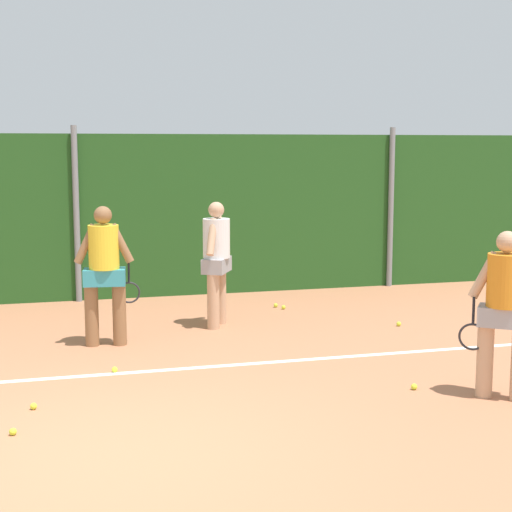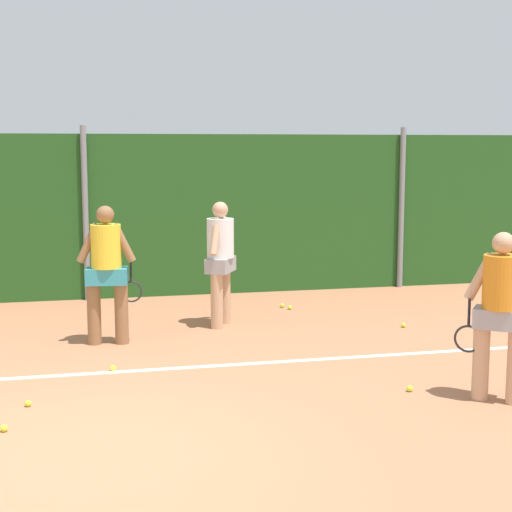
{
  "view_description": "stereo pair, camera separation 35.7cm",
  "coord_description": "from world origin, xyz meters",
  "px_view_note": "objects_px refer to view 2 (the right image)",
  "views": [
    {
      "loc": [
        -0.39,
        -6.22,
        2.55
      ],
      "look_at": [
        2.01,
        2.86,
        1.21
      ],
      "focal_mm": 54.33,
      "sensor_mm": 36.0,
      "label": 1
    },
    {
      "loc": [
        -0.05,
        -6.31,
        2.55
      ],
      "look_at": [
        2.01,
        2.86,
        1.21
      ],
      "focal_mm": 54.33,
      "sensor_mm": 36.0,
      "label": 2
    }
  ],
  "objects_px": {
    "tennis_ball_0": "(282,305)",
    "tennis_ball_7": "(410,389)",
    "tennis_ball_2": "(403,325)",
    "player_foreground_near": "(500,308)",
    "tennis_ball_4": "(113,368)",
    "tennis_ball_1": "(4,428)",
    "tennis_ball_8": "(290,307)",
    "player_backcourt_far": "(220,257)",
    "player_midcourt": "(107,267)",
    "tennis_ball_10": "(28,403)"
  },
  "relations": [
    {
      "from": "player_midcourt",
      "to": "tennis_ball_2",
      "type": "distance_m",
      "value": 4.23
    },
    {
      "from": "tennis_ball_4",
      "to": "player_backcourt_far",
      "type": "bearing_deg",
      "value": 50.66
    },
    {
      "from": "player_backcourt_far",
      "to": "tennis_ball_8",
      "type": "distance_m",
      "value": 1.8
    },
    {
      "from": "player_backcourt_far",
      "to": "tennis_ball_0",
      "type": "xyz_separation_m",
      "value": [
        1.17,
        1.02,
        -0.97
      ]
    },
    {
      "from": "tennis_ball_1",
      "to": "tennis_ball_10",
      "type": "height_order",
      "value": "same"
    },
    {
      "from": "tennis_ball_0",
      "to": "tennis_ball_7",
      "type": "height_order",
      "value": "same"
    },
    {
      "from": "player_backcourt_far",
      "to": "tennis_ball_0",
      "type": "relative_size",
      "value": 26.94
    },
    {
      "from": "tennis_ball_8",
      "to": "player_foreground_near",
      "type": "bearing_deg",
      "value": -79.59
    },
    {
      "from": "tennis_ball_8",
      "to": "player_backcourt_far",
      "type": "bearing_deg",
      "value": -145.92
    },
    {
      "from": "tennis_ball_7",
      "to": "player_backcourt_far",
      "type": "bearing_deg",
      "value": 112.34
    },
    {
      "from": "tennis_ball_1",
      "to": "tennis_ball_10",
      "type": "xyz_separation_m",
      "value": [
        0.16,
        0.66,
        0.0
      ]
    },
    {
      "from": "tennis_ball_8",
      "to": "tennis_ball_10",
      "type": "distance_m",
      "value": 5.37
    },
    {
      "from": "tennis_ball_2",
      "to": "player_backcourt_far",
      "type": "bearing_deg",
      "value": 164.76
    },
    {
      "from": "tennis_ball_1",
      "to": "player_midcourt",
      "type": "bearing_deg",
      "value": 70.97
    },
    {
      "from": "player_midcourt",
      "to": "tennis_ball_10",
      "type": "xyz_separation_m",
      "value": [
        -0.87,
        -2.33,
        -0.98
      ]
    },
    {
      "from": "tennis_ball_1",
      "to": "tennis_ball_0",
      "type": "bearing_deg",
      "value": 51.01
    },
    {
      "from": "tennis_ball_0",
      "to": "tennis_ball_7",
      "type": "bearing_deg",
      "value": -87.07
    },
    {
      "from": "player_foreground_near",
      "to": "tennis_ball_10",
      "type": "bearing_deg",
      "value": 25.81
    },
    {
      "from": "player_foreground_near",
      "to": "tennis_ball_4",
      "type": "xyz_separation_m",
      "value": [
        -3.73,
        1.93,
        -0.93
      ]
    },
    {
      "from": "tennis_ball_1",
      "to": "tennis_ball_8",
      "type": "height_order",
      "value": "same"
    },
    {
      "from": "player_midcourt",
      "to": "tennis_ball_4",
      "type": "distance_m",
      "value": 1.6
    },
    {
      "from": "tennis_ball_8",
      "to": "tennis_ball_7",
      "type": "bearing_deg",
      "value": -88.0
    },
    {
      "from": "player_foreground_near",
      "to": "tennis_ball_8",
      "type": "relative_size",
      "value": 26.02
    },
    {
      "from": "tennis_ball_2",
      "to": "player_foreground_near",
      "type": "bearing_deg",
      "value": -96.86
    },
    {
      "from": "tennis_ball_2",
      "to": "tennis_ball_4",
      "type": "distance_m",
      "value": 4.31
    },
    {
      "from": "tennis_ball_10",
      "to": "tennis_ball_7",
      "type": "bearing_deg",
      "value": -5.7
    },
    {
      "from": "tennis_ball_4",
      "to": "tennis_ball_10",
      "type": "xyz_separation_m",
      "value": [
        -0.87,
        -1.07,
        0.0
      ]
    },
    {
      "from": "player_foreground_near",
      "to": "tennis_ball_4",
      "type": "bearing_deg",
      "value": 9.07
    },
    {
      "from": "tennis_ball_4",
      "to": "tennis_ball_8",
      "type": "distance_m",
      "value": 4.0
    },
    {
      "from": "tennis_ball_2",
      "to": "tennis_ball_7",
      "type": "xyz_separation_m",
      "value": [
        -1.11,
        -2.73,
        0.0
      ]
    },
    {
      "from": "player_midcourt",
      "to": "tennis_ball_7",
      "type": "distance_m",
      "value": 4.17
    },
    {
      "from": "player_backcourt_far",
      "to": "tennis_ball_2",
      "type": "xyz_separation_m",
      "value": [
        2.51,
        -0.68,
        -0.97
      ]
    },
    {
      "from": "tennis_ball_1",
      "to": "tennis_ball_4",
      "type": "relative_size",
      "value": 1.0
    },
    {
      "from": "player_midcourt",
      "to": "tennis_ball_7",
      "type": "bearing_deg",
      "value": -34.91
    },
    {
      "from": "player_foreground_near",
      "to": "tennis_ball_1",
      "type": "height_order",
      "value": "player_foreground_near"
    },
    {
      "from": "tennis_ball_1",
      "to": "tennis_ball_2",
      "type": "height_order",
      "value": "same"
    },
    {
      "from": "tennis_ball_0",
      "to": "player_backcourt_far",
      "type": "bearing_deg",
      "value": -138.93
    },
    {
      "from": "player_midcourt",
      "to": "tennis_ball_10",
      "type": "height_order",
      "value": "player_midcourt"
    },
    {
      "from": "player_backcourt_far",
      "to": "tennis_ball_8",
      "type": "relative_size",
      "value": 26.94
    },
    {
      "from": "player_foreground_near",
      "to": "tennis_ball_2",
      "type": "height_order",
      "value": "player_foreground_near"
    },
    {
      "from": "tennis_ball_0",
      "to": "tennis_ball_7",
      "type": "relative_size",
      "value": 1.0
    },
    {
      "from": "tennis_ball_8",
      "to": "tennis_ball_2",
      "type": "bearing_deg",
      "value": -50.63
    },
    {
      "from": "tennis_ball_0",
      "to": "tennis_ball_7",
      "type": "distance_m",
      "value": 4.44
    },
    {
      "from": "tennis_ball_7",
      "to": "tennis_ball_10",
      "type": "height_order",
      "value": "same"
    },
    {
      "from": "tennis_ball_7",
      "to": "player_midcourt",
      "type": "bearing_deg",
      "value": 137.9
    },
    {
      "from": "tennis_ball_7",
      "to": "tennis_ball_10",
      "type": "xyz_separation_m",
      "value": [
        -3.87,
        0.39,
        0.0
      ]
    },
    {
      "from": "tennis_ball_7",
      "to": "tennis_ball_8",
      "type": "height_order",
      "value": "same"
    },
    {
      "from": "player_foreground_near",
      "to": "tennis_ball_8",
      "type": "height_order",
      "value": "player_foreground_near"
    },
    {
      "from": "tennis_ball_1",
      "to": "tennis_ball_4",
      "type": "distance_m",
      "value": 2.01
    },
    {
      "from": "tennis_ball_0",
      "to": "tennis_ball_2",
      "type": "xyz_separation_m",
      "value": [
        1.33,
        -1.71,
        0.0
      ]
    }
  ]
}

